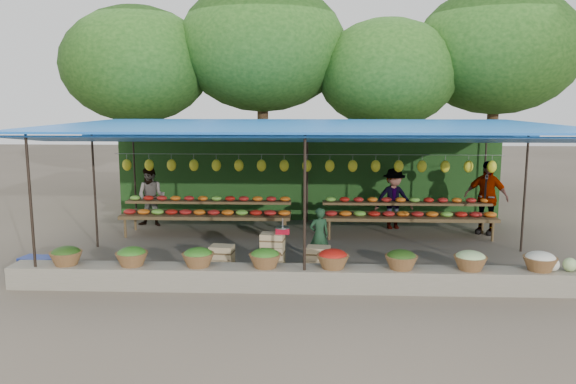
{
  "coord_description": "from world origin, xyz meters",
  "views": [
    {
      "loc": [
        0.11,
        -12.36,
        3.33
      ],
      "look_at": [
        -0.42,
        0.2,
        1.28
      ],
      "focal_mm": 35.0,
      "sensor_mm": 36.0,
      "label": 1
    }
  ],
  "objects_px": {
    "blue_crate_back": "(53,265)",
    "crate_counter": "(271,256)",
    "vendor_seated": "(319,235)",
    "weighing_scale": "(283,230)",
    "blue_crate_front": "(35,265)"
  },
  "relations": [
    {
      "from": "weighing_scale",
      "to": "blue_crate_back",
      "type": "xyz_separation_m",
      "value": [
        -4.47,
        -0.29,
        -0.68
      ]
    },
    {
      "from": "vendor_seated",
      "to": "blue_crate_back",
      "type": "relative_size",
      "value": 2.1
    },
    {
      "from": "blue_crate_front",
      "to": "weighing_scale",
      "type": "bearing_deg",
      "value": 14.97
    },
    {
      "from": "blue_crate_back",
      "to": "blue_crate_front",
      "type": "bearing_deg",
      "value": 163.5
    },
    {
      "from": "vendor_seated",
      "to": "blue_crate_front",
      "type": "distance_m",
      "value": 5.66
    },
    {
      "from": "vendor_seated",
      "to": "blue_crate_front",
      "type": "relative_size",
      "value": 2.22
    },
    {
      "from": "vendor_seated",
      "to": "blue_crate_back",
      "type": "bearing_deg",
      "value": -6.74
    },
    {
      "from": "weighing_scale",
      "to": "blue_crate_front",
      "type": "distance_m",
      "value": 4.9
    },
    {
      "from": "crate_counter",
      "to": "blue_crate_front",
      "type": "height_order",
      "value": "crate_counter"
    },
    {
      "from": "weighing_scale",
      "to": "blue_crate_back",
      "type": "bearing_deg",
      "value": -176.24
    },
    {
      "from": "blue_crate_back",
      "to": "vendor_seated",
      "type": "bearing_deg",
      "value": -1.59
    },
    {
      "from": "crate_counter",
      "to": "blue_crate_back",
      "type": "height_order",
      "value": "crate_counter"
    },
    {
      "from": "weighing_scale",
      "to": "blue_crate_back",
      "type": "relative_size",
      "value": 0.55
    },
    {
      "from": "vendor_seated",
      "to": "blue_crate_back",
      "type": "height_order",
      "value": "vendor_seated"
    },
    {
      "from": "blue_crate_back",
      "to": "crate_counter",
      "type": "bearing_deg",
      "value": -8.19
    }
  ]
}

